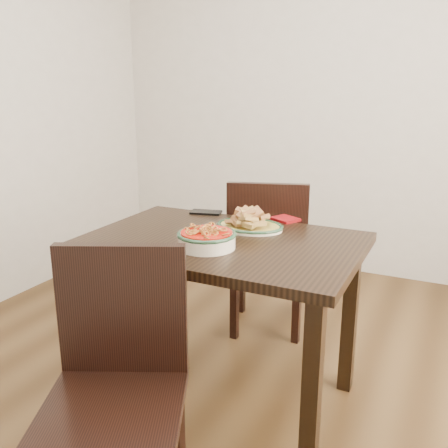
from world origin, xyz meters
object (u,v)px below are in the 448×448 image
at_px(chair_near, 118,374).
at_px(smartphone, 206,212).
at_px(chair_far, 268,250).
at_px(dining_table, 222,263).
at_px(fish_plate, 250,219).
at_px(noodle_bowl, 207,237).

relative_size(chair_near, smartphone, 5.89).
xyz_separation_m(chair_far, smartphone, (-0.22, -0.30, 0.26)).
bearing_deg(chair_far, chair_near, 73.14).
height_order(dining_table, smartphone, smartphone).
bearing_deg(dining_table, chair_far, 93.37).
relative_size(dining_table, fish_plate, 3.82).
distance_m(dining_table, fish_plate, 0.25).
bearing_deg(smartphone, chair_far, 39.60).
distance_m(chair_far, chair_near, 1.34).
bearing_deg(fish_plate, noodle_bowl, -98.98).
bearing_deg(chair_near, noodle_bowl, 63.03).
height_order(chair_far, chair_near, same).
xyz_separation_m(fish_plate, smartphone, (-0.31, 0.16, -0.04)).
xyz_separation_m(chair_far, chair_near, (0.01, -1.34, 0.00)).
bearing_deg(dining_table, noodle_bowl, -91.77).
height_order(dining_table, chair_far, chair_far).
xyz_separation_m(dining_table, noodle_bowl, (-0.00, -0.13, 0.15)).
height_order(dining_table, fish_plate, fish_plate).
height_order(dining_table, noodle_bowl, noodle_bowl).
distance_m(dining_table, noodle_bowl, 0.20).
height_order(fish_plate, noodle_bowl, fish_plate).
bearing_deg(fish_plate, smartphone, 151.95).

